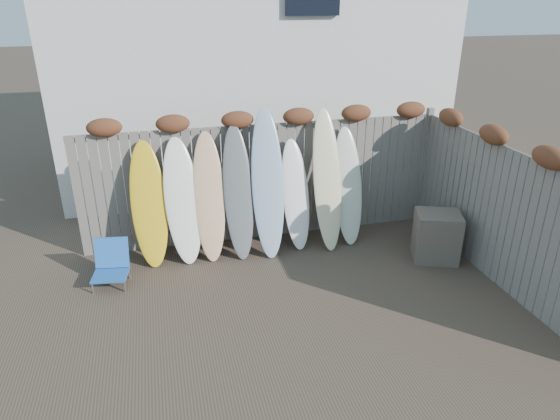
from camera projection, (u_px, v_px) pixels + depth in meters
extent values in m
plane|color=#493A2D|center=(302.00, 313.00, 6.67)|extent=(80.00, 80.00, 0.00)
cube|color=slate|center=(263.00, 182.00, 8.41)|extent=(6.00, 0.10, 2.00)
cube|color=slate|center=(424.00, 166.00, 9.06)|extent=(0.10, 0.10, 2.10)
ellipsoid|color=brown|center=(104.00, 128.00, 7.39)|extent=(0.52, 0.28, 0.28)
ellipsoid|color=brown|center=(173.00, 124.00, 7.62)|extent=(0.52, 0.28, 0.28)
ellipsoid|color=brown|center=(237.00, 120.00, 7.84)|extent=(0.52, 0.28, 0.28)
ellipsoid|color=brown|center=(298.00, 116.00, 8.06)|extent=(0.52, 0.28, 0.28)
ellipsoid|color=brown|center=(356.00, 113.00, 8.29)|extent=(0.52, 0.28, 0.28)
ellipsoid|color=brown|center=(411.00, 110.00, 8.51)|extent=(0.52, 0.28, 0.28)
cube|color=slate|center=(500.00, 217.00, 7.12)|extent=(0.10, 4.40, 2.00)
ellipsoid|color=brown|center=(550.00, 158.00, 6.05)|extent=(0.28, 0.56, 0.28)
ellipsoid|color=brown|center=(494.00, 135.00, 7.03)|extent=(0.28, 0.56, 0.28)
ellipsoid|color=brown|center=(451.00, 117.00, 8.01)|extent=(0.28, 0.56, 0.28)
cube|color=silver|center=(244.00, 37.00, 11.36)|extent=(8.00, 5.00, 6.00)
cube|color=#225CAB|center=(111.00, 275.00, 7.23)|extent=(0.54, 0.49, 0.03)
cube|color=blue|center=(112.00, 252.00, 7.34)|extent=(0.50, 0.22, 0.45)
cylinder|color=silver|center=(93.00, 288.00, 7.08)|extent=(0.03, 0.03, 0.18)
cylinder|color=#AAAAB1|center=(99.00, 275.00, 7.41)|extent=(0.03, 0.03, 0.18)
cylinder|color=#B0B0B7|center=(125.00, 286.00, 7.12)|extent=(0.03, 0.03, 0.18)
cylinder|color=silver|center=(129.00, 273.00, 7.45)|extent=(0.03, 0.03, 0.18)
cube|color=#443B33|center=(436.00, 236.00, 7.90)|extent=(0.83, 0.76, 0.79)
cube|color=#3A2923|center=(460.00, 202.00, 8.18)|extent=(0.16, 1.03, 1.55)
ellipsoid|color=gold|center=(149.00, 205.00, 7.65)|extent=(0.55, 0.69, 1.90)
ellipsoid|color=white|center=(183.00, 201.00, 7.74)|extent=(0.60, 0.73, 1.92)
ellipsoid|color=#F3AB83|center=(209.00, 197.00, 7.82)|extent=(0.54, 0.74, 1.98)
ellipsoid|color=#5B5F60|center=(238.00, 193.00, 7.87)|extent=(0.48, 0.74, 2.07)
ellipsoid|color=#9AB5CF|center=(268.00, 184.00, 7.91)|extent=(0.58, 0.84, 2.29)
ellipsoid|color=white|center=(296.00, 195.00, 8.19)|extent=(0.49, 0.66, 1.77)
ellipsoid|color=beige|center=(327.00, 180.00, 8.14)|extent=(0.48, 0.80, 2.25)
ellipsoid|color=silver|center=(348.00, 186.00, 8.35)|extent=(0.49, 0.69, 1.92)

